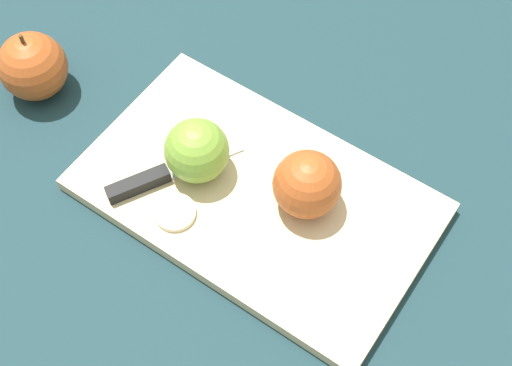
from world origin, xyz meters
TOP-DOWN VIEW (x-y plane):
  - ground_plane at (0.00, 0.00)m, footprint 4.00×4.00m
  - cutting_board at (0.00, 0.00)m, footprint 0.42×0.26m
  - apple_half_left at (-0.06, -0.02)m, footprint 0.08×0.08m
  - apple_half_right at (0.08, 0.01)m, footprint 0.08×0.08m
  - knife at (0.11, 0.06)m, footprint 0.10×0.15m
  - apple_slice at (0.06, 0.07)m, footprint 0.05×0.05m
  - apple_whole at (0.33, 0.01)m, footprint 0.09×0.09m

SIDE VIEW (x-z plane):
  - ground_plane at x=0.00m, z-range 0.00..0.00m
  - cutting_board at x=0.00m, z-range 0.00..0.02m
  - apple_slice at x=0.06m, z-range 0.02..0.02m
  - knife at x=0.11m, z-range 0.02..0.03m
  - apple_whole at x=0.33m, z-range -0.01..0.09m
  - apple_half_right at x=0.08m, z-range 0.02..0.09m
  - apple_half_left at x=-0.06m, z-range 0.02..0.10m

